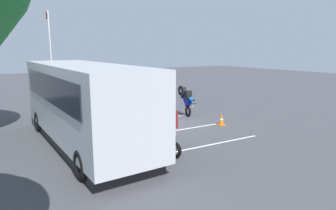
{
  "coord_description": "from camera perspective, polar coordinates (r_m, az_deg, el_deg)",
  "views": [
    {
      "loc": [
        -12.5,
        7.66,
        3.83
      ],
      "look_at": [
        -0.34,
        0.02,
        1.1
      ],
      "focal_mm": 31.67,
      "sensor_mm": 36.0,
      "label": 1
    }
  ],
  "objects": [
    {
      "name": "tour_bus",
      "position": [
        12.14,
        -15.96,
        -0.04
      ],
      "size": [
        9.14,
        2.78,
        3.25
      ],
      "color": "#B7BABF",
      "rests_on": "ground_plane"
    },
    {
      "name": "parked_motorcycle_silver",
      "position": [
        11.07,
        -1.32,
        -6.85
      ],
      "size": [
        2.03,
        0.7,
        0.99
      ],
      "color": "black",
      "rests_on": "ground_plane"
    },
    {
      "name": "traffic_cone",
      "position": [
        15.32,
        10.22,
        -2.72
      ],
      "size": [
        0.34,
        0.34,
        0.63
      ],
      "color": "orange",
      "rests_on": "ground_plane"
    },
    {
      "name": "parked_motorcycle_dark",
      "position": [
        16.37,
        -12.25,
        -1.29
      ],
      "size": [
        2.05,
        0.58,
        0.99
      ],
      "color": "black",
      "rests_on": "ground_plane"
    },
    {
      "name": "spectator_right",
      "position": [
        14.52,
        -6.57,
        -0.51
      ],
      "size": [
        0.57,
        0.33,
        1.7
      ],
      "color": "black",
      "rests_on": "ground_plane"
    },
    {
      "name": "spectator_left",
      "position": [
        12.45,
        -1.45,
        -2.04
      ],
      "size": [
        0.58,
        0.36,
        1.79
      ],
      "color": "black",
      "rests_on": "ground_plane"
    },
    {
      "name": "bay_line_a",
      "position": [
        12.33,
        8.7,
        -7.45
      ],
      "size": [
        0.26,
        4.76,
        0.01
      ],
      "color": "white",
      "rests_on": "ground_plane"
    },
    {
      "name": "spectator_far_left",
      "position": [
        11.2,
        0.83,
        -3.41
      ],
      "size": [
        0.57,
        0.33,
        1.81
      ],
      "color": "#473823",
      "rests_on": "ground_plane"
    },
    {
      "name": "stunt_motorcycle",
      "position": [
        17.1,
        3.54,
        1.32
      ],
      "size": [
        1.95,
        0.67,
        1.8
      ],
      "color": "black",
      "rests_on": "ground_plane"
    },
    {
      "name": "flagpole",
      "position": [
        19.02,
        -21.51,
        7.38
      ],
      "size": [
        0.78,
        0.36,
        6.0
      ],
      "color": "silver",
      "rests_on": "ground_plane"
    },
    {
      "name": "ground_plane",
      "position": [
        15.16,
        -0.63,
        -3.88
      ],
      "size": [
        80.0,
        80.0,
        0.0
      ],
      "primitive_type": "plane",
      "color": "#424247"
    },
    {
      "name": "bay_line_c",
      "position": [
        16.34,
        -2.98,
        -2.8
      ],
      "size": [
        0.26,
        4.72,
        0.01
      ],
      "color": "white",
      "rests_on": "ground_plane"
    },
    {
      "name": "spectator_far_right",
      "position": [
        15.61,
        -8.12,
        0.22
      ],
      "size": [
        0.58,
        0.36,
        1.7
      ],
      "color": "black",
      "rests_on": "ground_plane"
    },
    {
      "name": "bay_line_d",
      "position": [
        18.54,
        -6.81,
        -1.23
      ],
      "size": [
        0.22,
        3.57,
        0.01
      ],
      "color": "white",
      "rests_on": "ground_plane"
    },
    {
      "name": "spectator_centre",
      "position": [
        13.37,
        -4.72,
        -1.49
      ],
      "size": [
        0.58,
        0.34,
        1.68
      ],
      "color": "#473823",
      "rests_on": "ground_plane"
    },
    {
      "name": "bay_line_b",
      "position": [
        14.25,
        2.02,
        -4.83
      ],
      "size": [
        0.26,
        4.65,
        0.01
      ],
      "color": "white",
      "rests_on": "ground_plane"
    }
  ]
}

